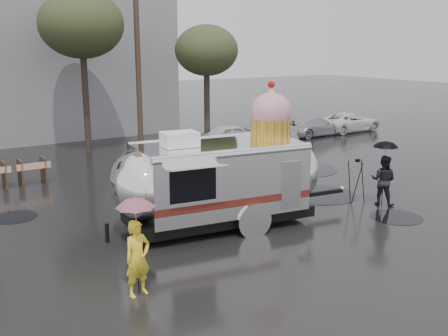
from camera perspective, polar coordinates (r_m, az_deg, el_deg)
ground at (r=15.23m, az=4.53°, el=-7.55°), size 120.00×120.00×0.00m
puddles at (r=20.41m, az=6.74°, el=-2.14°), size 14.37×8.88×0.01m
utility_pole at (r=27.62m, az=-9.35°, el=11.51°), size 1.60×0.28×9.00m
tree_mid at (r=27.65m, az=-15.26°, el=14.79°), size 4.20×4.20×8.03m
tree_right at (r=28.36m, az=-1.91°, el=12.60°), size 3.36×3.36×6.42m
parked_cars at (r=31.36m, az=8.20°, el=4.58°), size 13.20×1.90×1.50m
airstream_trailer at (r=15.79m, az=-0.26°, el=-0.83°), size 8.16×3.45×4.43m
person_left at (r=11.75m, az=-9.38°, el=-9.68°), size 0.69×0.52×1.72m
umbrella_pink at (r=11.38m, az=-9.58°, el=-4.85°), size 1.03×1.03×2.26m
person_right at (r=18.74m, az=16.95°, el=-1.29°), size 0.79×0.96×1.74m
umbrella_black at (r=18.52m, az=17.17°, el=1.80°), size 1.05×1.05×2.26m
tripod at (r=18.79m, az=14.24°, el=-0.88°), size 0.62×0.63×1.57m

